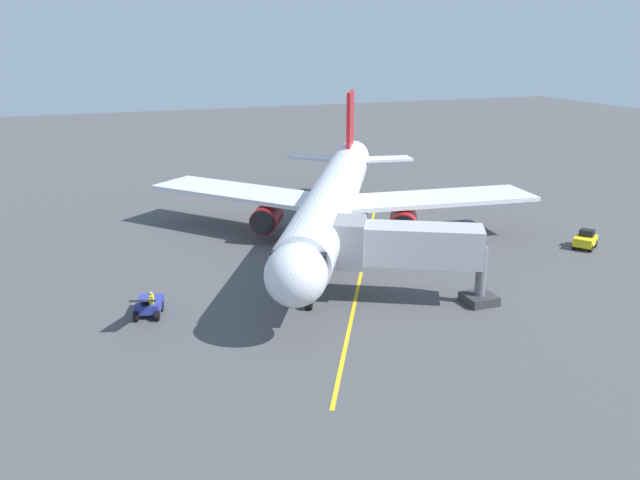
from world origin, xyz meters
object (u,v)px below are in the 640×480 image
object	(u,v)px
ground_crew_marshaller	(152,304)
tug_portside	(585,240)
jet_bridge	(395,246)
belt_loader_near_nose	(149,305)
airplane	(333,199)

from	to	relation	value
ground_crew_marshaller	tug_portside	world-z (taller)	ground_crew_marshaller
jet_bridge	belt_loader_near_nose	distance (m)	16.25
tug_portside	ground_crew_marshaller	bearing A→B (deg)	2.54
ground_crew_marshaller	airplane	bearing A→B (deg)	-148.82
airplane	belt_loader_near_nose	distance (m)	19.12
belt_loader_near_nose	tug_portside	world-z (taller)	belt_loader_near_nose
airplane	tug_portside	world-z (taller)	airplane
airplane	ground_crew_marshaller	xyz separation A→B (m)	(16.14, 9.77, -3.12)
airplane	belt_loader_near_nose	world-z (taller)	airplane
jet_bridge	tug_portside	xyz separation A→B (m)	(-19.93, -4.28, -3.06)
airplane	jet_bridge	world-z (taller)	airplane
ground_crew_marshaller	tug_portside	size ratio (longest dim) A/B	0.62
jet_bridge	belt_loader_near_nose	world-z (taller)	jet_bridge
jet_bridge	belt_loader_near_nose	xyz separation A→B (m)	(15.66, -3.07, -3.05)
ground_crew_marshaller	tug_portside	distance (m)	35.45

